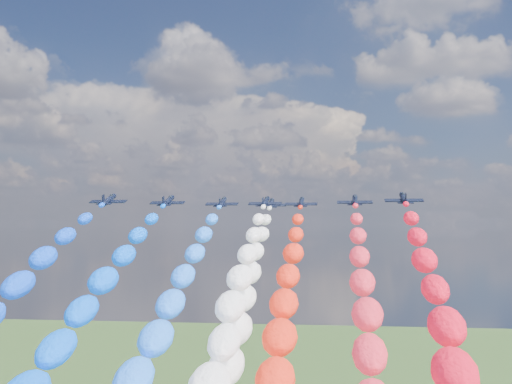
# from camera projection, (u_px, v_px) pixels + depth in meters

# --- Properties ---
(jet_0) EXTENTS (8.19, 10.97, 5.14)m
(jet_0) POSITION_uv_depth(u_px,v_px,m) (109.00, 200.00, 140.22)
(jet_0) COLOR black
(jet_1) EXTENTS (7.96, 10.80, 5.14)m
(jet_1) POSITION_uv_depth(u_px,v_px,m) (168.00, 201.00, 148.07)
(jet_1) COLOR black
(jet_2) EXTENTS (8.00, 10.83, 5.14)m
(jet_2) POSITION_uv_depth(u_px,v_px,m) (222.00, 203.00, 156.95)
(jet_2) COLOR black
(trail_2) EXTENTS (7.17, 123.80, 60.08)m
(trail_2) POSITION_uv_depth(u_px,v_px,m) (146.00, 380.00, 93.56)
(trail_2) COLOR #1F6CFF
(jet_3) EXTENTS (8.28, 11.03, 5.14)m
(jet_3) POSITION_uv_depth(u_px,v_px,m) (265.00, 202.00, 153.58)
(jet_3) COLOR black
(jet_4) EXTENTS (8.16, 10.95, 5.14)m
(jet_4) POSITION_uv_depth(u_px,v_px,m) (271.00, 204.00, 165.49)
(jet_4) COLOR black
(trail_4) EXTENTS (7.17, 123.80, 60.08)m
(trail_4) POSITION_uv_depth(u_px,v_px,m) (232.00, 367.00, 102.09)
(trail_4) COLOR white
(jet_5) EXTENTS (7.86, 10.73, 5.14)m
(jet_5) POSITION_uv_depth(u_px,v_px,m) (301.00, 203.00, 157.01)
(jet_5) COLOR black
(trail_5) EXTENTS (7.17, 123.80, 60.08)m
(trail_5) POSITION_uv_depth(u_px,v_px,m) (278.00, 380.00, 93.62)
(trail_5) COLOR #FA2714
(jet_6) EXTENTS (8.15, 10.94, 5.14)m
(jet_6) POSITION_uv_depth(u_px,v_px,m) (355.00, 201.00, 144.47)
(jet_6) COLOR black
(jet_7) EXTENTS (7.90, 10.76, 5.14)m
(jet_7) POSITION_uv_depth(u_px,v_px,m) (404.00, 199.00, 133.46)
(jet_7) COLOR black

